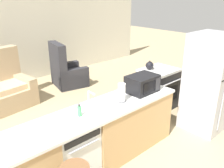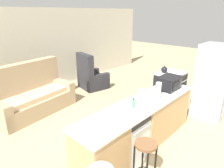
{
  "view_description": "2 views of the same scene",
  "coord_description": "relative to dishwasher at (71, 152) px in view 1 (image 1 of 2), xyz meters",
  "views": [
    {
      "loc": [
        -1.62,
        -2.3,
        2.43
      ],
      "look_at": [
        0.69,
        0.22,
        1.09
      ],
      "focal_mm": 38.0,
      "sensor_mm": 36.0,
      "label": 1
    },
    {
      "loc": [
        -2.62,
        -1.84,
        2.47
      ],
      "look_at": [
        0.14,
        0.72,
        1.1
      ],
      "focal_mm": 32.0,
      "sensor_mm": 36.0,
      "label": 2
    }
  ],
  "objects": [
    {
      "name": "kitchen_counter",
      "position": [
        0.49,
        0.0,
        -0.0
      ],
      "size": [
        2.94,
        0.66,
        0.9
      ],
      "color": "tan",
      "rests_on": "ground_plane"
    },
    {
      "name": "soap_bottle",
      "position": [
        0.18,
        0.02,
        0.55
      ],
      "size": [
        0.06,
        0.06,
        0.18
      ],
      "color": "#4CB266",
      "rests_on": "kitchen_counter"
    },
    {
      "name": "sink_faucet",
      "position": [
        0.36,
        0.03,
        0.61
      ],
      "size": [
        0.07,
        0.18,
        0.3
      ],
      "color": "silver",
      "rests_on": "kitchen_counter"
    },
    {
      "name": "paper_towel_roll",
      "position": [
        0.9,
        -0.04,
        0.62
      ],
      "size": [
        0.14,
        0.14,
        0.28
      ],
      "color": "#4C4C51",
      "rests_on": "kitchen_counter"
    },
    {
      "name": "dishwasher",
      "position": [
        0.0,
        0.0,
        0.0
      ],
      "size": [
        0.58,
        0.61,
        0.84
      ],
      "color": "white",
      "rests_on": "ground_plane"
    },
    {
      "name": "kettle",
      "position": [
        2.43,
        0.68,
        0.56
      ],
      "size": [
        0.21,
        0.17,
        0.19
      ],
      "color": "black",
      "rests_on": "stove_range"
    },
    {
      "name": "stove_range",
      "position": [
        2.6,
        0.55,
        0.03
      ],
      "size": [
        0.76,
        0.68,
        0.9
      ],
      "color": "black",
      "rests_on": "ground_plane"
    },
    {
      "name": "refrigerator",
      "position": [
        2.6,
        -0.55,
        0.47
      ],
      "size": [
        0.72,
        0.73,
        1.78
      ],
      "color": "#B7B7BC",
      "rests_on": "ground_plane"
    },
    {
      "name": "microwave",
      "position": [
        1.4,
        -0.0,
        0.62
      ],
      "size": [
        0.5,
        0.37,
        0.28
      ],
      "color": "black",
      "rests_on": "kitchen_counter"
    },
    {
      "name": "armchair",
      "position": [
        1.85,
        3.07,
        -0.07
      ],
      "size": [
        0.96,
        1.0,
        1.2
      ],
      "color": "#2D2D33",
      "rests_on": "ground_plane"
    }
  ]
}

